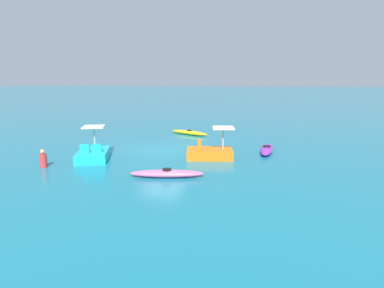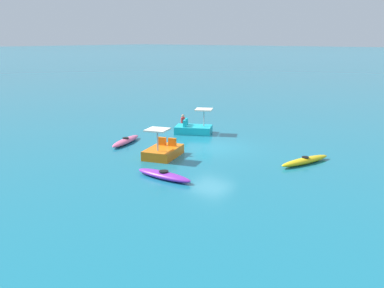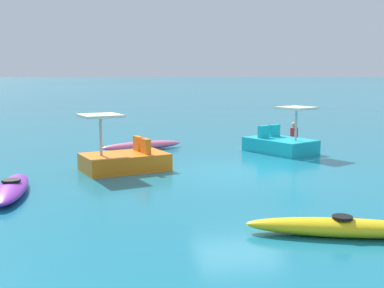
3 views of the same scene
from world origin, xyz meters
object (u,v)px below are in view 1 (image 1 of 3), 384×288
(pedal_boat_orange, at_px, (210,152))
(person_near_shore, at_px, (43,159))
(kayak_pink, at_px, (167,174))
(kayak_purple, at_px, (267,149))
(pedal_boat_cyan, at_px, (93,153))
(kayak_yellow, at_px, (189,133))

(pedal_boat_orange, bearing_deg, person_near_shore, -57.79)
(kayak_pink, xyz_separation_m, kayak_purple, (-6.31, 3.49, 0.00))
(pedal_boat_cyan, height_order, person_near_shore, pedal_boat_cyan)
(kayak_purple, distance_m, pedal_boat_cyan, 9.67)
(pedal_boat_orange, height_order, pedal_boat_cyan, same)
(kayak_yellow, bearing_deg, kayak_purple, 57.12)
(kayak_pink, height_order, pedal_boat_cyan, pedal_boat_cyan)
(kayak_purple, bearing_deg, kayak_yellow, -122.88)
(kayak_purple, height_order, person_near_shore, person_near_shore)
(kayak_yellow, bearing_deg, pedal_boat_orange, 28.60)
(kayak_yellow, bearing_deg, pedal_boat_cyan, -13.15)
(pedal_boat_cyan, bearing_deg, pedal_boat_orange, 112.59)
(kayak_purple, distance_m, pedal_boat_orange, 3.69)
(pedal_boat_cyan, bearing_deg, kayak_purple, 120.16)
(pedal_boat_orange, height_order, person_near_shore, pedal_boat_orange)
(pedal_boat_orange, relative_size, person_near_shore, 3.13)
(kayak_purple, bearing_deg, kayak_pink, -28.97)
(kayak_pink, relative_size, pedal_boat_orange, 1.15)
(kayak_yellow, relative_size, pedal_boat_cyan, 1.19)
(pedal_boat_cyan, xyz_separation_m, person_near_shore, (2.02, -1.29, 0.05))
(kayak_yellow, distance_m, person_near_shore, 11.45)
(kayak_pink, bearing_deg, kayak_yellow, -164.95)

